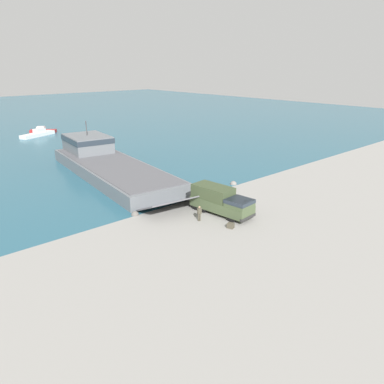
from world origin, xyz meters
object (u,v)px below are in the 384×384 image
(soldier_on_ramp, at_px, (199,212))
(cargo_crate, at_px, (231,226))
(moored_boat_a, at_px, (38,134))
(landing_craft, at_px, (106,162))
(moored_boat_c, at_px, (43,130))
(military_truck, at_px, (221,200))

(soldier_on_ramp, bearing_deg, cargo_crate, -154.18)
(cargo_crate, bearing_deg, moored_boat_a, 85.99)
(landing_craft, xyz_separation_m, cargo_crate, (-1.09, -26.98, -1.34))
(moored_boat_c, bearing_deg, military_truck, 34.13)
(military_truck, distance_m, soldier_on_ramp, 3.26)
(landing_craft, xyz_separation_m, moored_boat_c, (6.17, 41.79, -1.11))
(cargo_crate, bearing_deg, soldier_on_ramp, 108.23)
(moored_boat_a, relative_size, cargo_crate, 13.71)
(soldier_on_ramp, bearing_deg, landing_craft, 2.19)
(soldier_on_ramp, relative_size, moored_boat_c, 0.29)
(military_truck, height_order, soldier_on_ramp, military_truck)
(soldier_on_ramp, xyz_separation_m, moored_boat_a, (5.66, 61.08, -0.41))
(military_truck, xyz_separation_m, moored_boat_a, (2.45, 61.07, -0.96))
(landing_craft, height_order, military_truck, landing_craft)
(soldier_on_ramp, xyz_separation_m, cargo_crate, (1.14, -3.45, -0.70))
(landing_craft, distance_m, cargo_crate, 27.04)
(landing_craft, relative_size, moored_boat_c, 5.87)
(landing_craft, bearing_deg, military_truck, -80.47)
(military_truck, height_order, moored_boat_a, military_truck)
(military_truck, xyz_separation_m, cargo_crate, (-2.08, -3.46, -1.25))
(landing_craft, bearing_deg, moored_boat_a, 91.89)
(landing_craft, relative_size, military_truck, 4.54)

